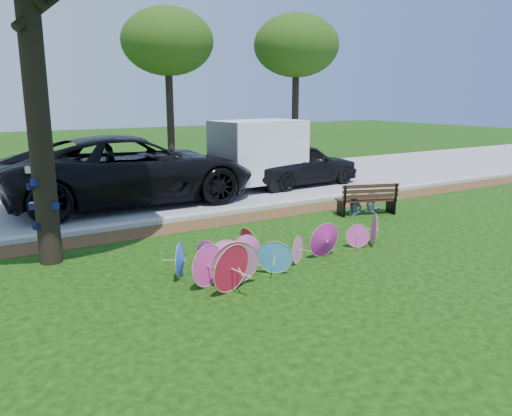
{
  "coord_description": "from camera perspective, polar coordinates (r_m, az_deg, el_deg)",
  "views": [
    {
      "loc": [
        -4.96,
        -6.96,
        3.26
      ],
      "look_at": [
        0.5,
        2.0,
        0.9
      ],
      "focal_mm": 35.0,
      "sensor_mm": 36.0,
      "label": 1
    }
  ],
  "objects": [
    {
      "name": "dark_pickup",
      "position": [
        18.66,
        4.99,
        5.04
      ],
      "size": [
        4.74,
        2.09,
        1.59
      ],
      "primitive_type": "imported",
      "rotation": [
        0.0,
        0.0,
        1.62
      ],
      "color": "black",
      "rests_on": "ground"
    },
    {
      "name": "ground",
      "position": [
        9.15,
        3.89,
        -8.23
      ],
      "size": [
        90.0,
        90.0,
        0.0
      ],
      "primitive_type": "plane",
      "color": "black",
      "rests_on": "ground"
    },
    {
      "name": "person_left",
      "position": [
        14.14,
        11.31,
        1.59
      ],
      "size": [
        0.46,
        0.32,
        1.2
      ],
      "primitive_type": "imported",
      "rotation": [
        0.0,
        0.0,
        -0.09
      ],
      "color": "#3D4354",
      "rests_on": "ground"
    },
    {
      "name": "person_right",
      "position": [
        14.62,
        13.33,
        1.85
      ],
      "size": [
        0.65,
        0.54,
        1.2
      ],
      "primitive_type": "imported",
      "rotation": [
        0.0,
        0.0,
        0.16
      ],
      "color": "#B7B6C0",
      "rests_on": "ground"
    },
    {
      "name": "mulch_strip",
      "position": [
        12.91,
        -7.7,
        -2.05
      ],
      "size": [
        90.0,
        1.0,
        0.01
      ],
      "primitive_type": "cube",
      "color": "#472D16",
      "rests_on": "ground"
    },
    {
      "name": "bg_trees",
      "position": [
        24.02,
        -14.35,
        18.29
      ],
      "size": [
        23.52,
        6.01,
        7.4
      ],
      "color": "black",
      "rests_on": "ground"
    },
    {
      "name": "street",
      "position": [
        17.36,
        -14.19,
        1.48
      ],
      "size": [
        90.0,
        8.0,
        0.01
      ],
      "primitive_type": "cube",
      "color": "gray",
      "rests_on": "ground"
    },
    {
      "name": "curb",
      "position": [
        13.52,
        -8.91,
        -1.17
      ],
      "size": [
        90.0,
        0.3,
        0.12
      ],
      "primitive_type": "cube",
      "color": "#B7B5AD",
      "rests_on": "ground"
    },
    {
      "name": "parasol_pile",
      "position": [
        9.41,
        0.25,
        -5.25
      ],
      "size": [
        5.03,
        2.17,
        0.87
      ],
      "color": "pink",
      "rests_on": "ground"
    },
    {
      "name": "black_van",
      "position": [
        15.77,
        -13.95,
        4.26
      ],
      "size": [
        7.62,
        3.6,
        2.11
      ],
      "primitive_type": "imported",
      "rotation": [
        0.0,
        0.0,
        1.56
      ],
      "color": "black",
      "rests_on": "ground"
    },
    {
      "name": "park_bench",
      "position": [
        14.37,
        12.44,
        1.07
      ],
      "size": [
        1.81,
        1.16,
        0.88
      ],
      "primitive_type": null,
      "rotation": [
        0.0,
        0.0,
        -0.33
      ],
      "color": "black",
      "rests_on": "ground"
    },
    {
      "name": "cargo_trailer",
      "position": [
        17.72,
        0.32,
        6.54
      ],
      "size": [
        3.17,
        2.14,
        2.73
      ],
      "primitive_type": "cube",
      "rotation": [
        0.0,
        0.0,
        0.07
      ],
      "color": "white",
      "rests_on": "ground"
    }
  ]
}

